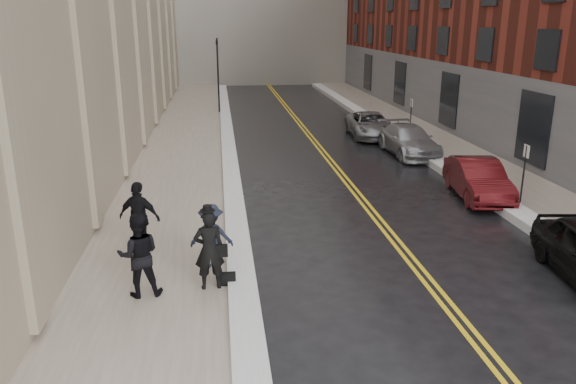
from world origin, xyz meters
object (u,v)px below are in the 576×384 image
object	(u,v)px
car_silver_near	(409,140)
pedestrian_b	(211,236)
car_maroon	(478,179)
pedestrian_a	(139,255)
car_silver_far	(370,125)
pedestrian_main	(209,250)
pedestrian_c	(140,218)

from	to	relation	value
car_silver_near	pedestrian_b	distance (m)	15.63
car_maroon	pedestrian_a	distance (m)	13.20
pedestrian_a	pedestrian_b	distance (m)	2.16
car_silver_far	pedestrian_a	distance (m)	21.08
car_silver_far	car_silver_near	bearing A→B (deg)	-77.63
car_silver_near	pedestrian_b	size ratio (longest dim) A/B	2.87
car_maroon	pedestrian_main	bearing A→B (deg)	-138.63
car_silver_far	pedestrian_c	world-z (taller)	pedestrian_c
pedestrian_main	pedestrian_b	bearing A→B (deg)	-96.98
car_silver_far	pedestrian_a	size ratio (longest dim) A/B	2.44
pedestrian_a	pedestrian_main	bearing A→B (deg)	-180.00
car_silver_near	pedestrian_main	world-z (taller)	pedestrian_main
car_silver_far	car_maroon	bearing A→B (deg)	-81.85
car_silver_near	car_maroon	bearing A→B (deg)	-89.79
car_silver_near	pedestrian_c	size ratio (longest dim) A/B	2.42
pedestrian_b	pedestrian_a	bearing A→B (deg)	43.64
pedestrian_a	pedestrian_c	world-z (taller)	pedestrian_c
car_silver_near	car_silver_far	xyz separation A→B (m)	(-0.71, 4.52, -0.03)
pedestrian_b	pedestrian_c	bearing A→B (deg)	-27.89
car_silver_near	pedestrian_c	distance (m)	16.03
pedestrian_b	pedestrian_c	xyz separation A→B (m)	(-1.95, 1.18, 0.16)
car_maroon	pedestrian_c	xyz separation A→B (m)	(-11.67, -4.12, 0.45)
pedestrian_c	pedestrian_b	bearing A→B (deg)	169.75
pedestrian_a	pedestrian_b	world-z (taller)	pedestrian_a
car_maroon	pedestrian_main	size ratio (longest dim) A/B	2.22
car_silver_far	pedestrian_main	world-z (taller)	pedestrian_main
car_silver_near	pedestrian_a	xyz separation A→B (m)	(-11.12, -13.81, 0.45)
pedestrian_main	pedestrian_b	xyz separation A→B (m)	(0.04, 1.23, -0.13)
pedestrian_a	pedestrian_c	distance (m)	2.59
pedestrian_b	pedestrian_c	distance (m)	2.29
car_silver_near	car_silver_far	size ratio (longest dim) A/B	1.00
car_silver_near	car_silver_far	world-z (taller)	car_silver_near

